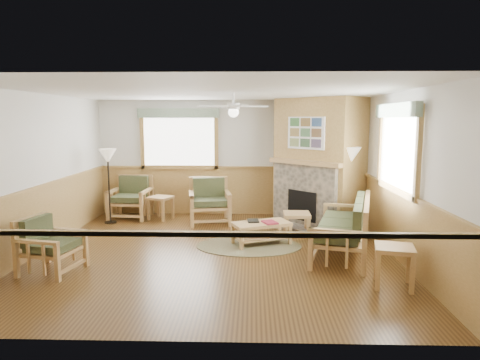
{
  "coord_description": "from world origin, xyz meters",
  "views": [
    {
      "loc": [
        0.63,
        -7.09,
        2.26
      ],
      "look_at": [
        0.4,
        0.7,
        1.15
      ],
      "focal_mm": 32.0,
      "sensor_mm": 36.0,
      "label": 1
    }
  ],
  "objects_px": {
    "sofa": "(342,226)",
    "floor_lamp_right": "(349,190)",
    "floor_lamp_left": "(109,186)",
    "armchair_back_left": "(130,197)",
    "armchair_left": "(52,245)",
    "armchair_back_right": "(210,201)",
    "end_table_chairs": "(161,208)",
    "footstool": "(297,224)",
    "coffee_table": "(261,233)",
    "end_table_sofa": "(394,266)"
  },
  "relations": [
    {
      "from": "sofa",
      "to": "armchair_back_right",
      "type": "distance_m",
      "value": 3.22
    },
    {
      "from": "end_table_chairs",
      "to": "floor_lamp_left",
      "type": "xyz_separation_m",
      "value": [
        -1.03,
        -0.38,
        0.56
      ]
    },
    {
      "from": "coffee_table",
      "to": "end_table_chairs",
      "type": "relative_size",
      "value": 1.93
    },
    {
      "from": "armchair_back_left",
      "to": "coffee_table",
      "type": "height_order",
      "value": "armchair_back_left"
    },
    {
      "from": "end_table_sofa",
      "to": "footstool",
      "type": "bearing_deg",
      "value": 111.87
    },
    {
      "from": "armchair_back_right",
      "to": "armchair_left",
      "type": "relative_size",
      "value": 1.17
    },
    {
      "from": "armchair_back_left",
      "to": "footstool",
      "type": "distance_m",
      "value": 3.93
    },
    {
      "from": "armchair_left",
      "to": "sofa",
      "type": "bearing_deg",
      "value": -65.42
    },
    {
      "from": "armchair_back_right",
      "to": "floor_lamp_left",
      "type": "xyz_separation_m",
      "value": [
        -2.18,
        -0.09,
        0.33
      ]
    },
    {
      "from": "armchair_left",
      "to": "coffee_table",
      "type": "bearing_deg",
      "value": -52.47
    },
    {
      "from": "end_table_sofa",
      "to": "floor_lamp_left",
      "type": "distance_m",
      "value": 6.13
    },
    {
      "from": "armchair_back_left",
      "to": "floor_lamp_left",
      "type": "height_order",
      "value": "floor_lamp_left"
    },
    {
      "from": "armchair_back_right",
      "to": "armchair_left",
      "type": "xyz_separation_m",
      "value": [
        -2.04,
        -3.11,
        -0.07
      ]
    },
    {
      "from": "armchair_back_left",
      "to": "footstool",
      "type": "relative_size",
      "value": 1.88
    },
    {
      "from": "footstool",
      "to": "armchair_back_right",
      "type": "bearing_deg",
      "value": 152.75
    },
    {
      "from": "sofa",
      "to": "floor_lamp_right",
      "type": "xyz_separation_m",
      "value": [
        0.41,
        1.33,
        0.39
      ]
    },
    {
      "from": "armchair_back_left",
      "to": "armchair_left",
      "type": "bearing_deg",
      "value": -88.81
    },
    {
      "from": "armchair_left",
      "to": "floor_lamp_right",
      "type": "relative_size",
      "value": 0.48
    },
    {
      "from": "coffee_table",
      "to": "footstool",
      "type": "height_order",
      "value": "footstool"
    },
    {
      "from": "armchair_left",
      "to": "armchair_back_right",
      "type": "bearing_deg",
      "value": -21.44
    },
    {
      "from": "floor_lamp_left",
      "to": "floor_lamp_right",
      "type": "height_order",
      "value": "floor_lamp_right"
    },
    {
      "from": "end_table_sofa",
      "to": "footstool",
      "type": "distance_m",
      "value": 2.81
    },
    {
      "from": "armchair_back_left",
      "to": "end_table_sofa",
      "type": "distance_m",
      "value": 6.17
    },
    {
      "from": "end_table_chairs",
      "to": "footstool",
      "type": "relative_size",
      "value": 1.04
    },
    {
      "from": "sofa",
      "to": "floor_lamp_left",
      "type": "distance_m",
      "value": 5.06
    },
    {
      "from": "coffee_table",
      "to": "floor_lamp_right",
      "type": "xyz_separation_m",
      "value": [
        1.76,
        0.83,
        0.66
      ]
    },
    {
      "from": "coffee_table",
      "to": "sofa",
      "type": "bearing_deg",
      "value": -43.08
    },
    {
      "from": "floor_lamp_left",
      "to": "armchair_back_left",
      "type": "bearing_deg",
      "value": 59.43
    },
    {
      "from": "armchair_left",
      "to": "floor_lamp_right",
      "type": "distance_m",
      "value": 5.45
    },
    {
      "from": "floor_lamp_left",
      "to": "sofa",
      "type": "bearing_deg",
      "value": -23.41
    },
    {
      "from": "coffee_table",
      "to": "floor_lamp_left",
      "type": "relative_size",
      "value": 0.62
    },
    {
      "from": "armchair_back_left",
      "to": "floor_lamp_left",
      "type": "distance_m",
      "value": 0.69
    },
    {
      "from": "end_table_sofa",
      "to": "floor_lamp_left",
      "type": "height_order",
      "value": "floor_lamp_left"
    },
    {
      "from": "coffee_table",
      "to": "armchair_back_left",
      "type": "bearing_deg",
      "value": 122.83
    },
    {
      "from": "footstool",
      "to": "floor_lamp_left",
      "type": "height_order",
      "value": "floor_lamp_left"
    },
    {
      "from": "end_table_chairs",
      "to": "end_table_sofa",
      "type": "distance_m",
      "value": 5.54
    },
    {
      "from": "floor_lamp_left",
      "to": "armchair_back_right",
      "type": "bearing_deg",
      "value": 2.45
    },
    {
      "from": "sofa",
      "to": "armchair_back_left",
      "type": "relative_size",
      "value": 2.16
    },
    {
      "from": "end_table_sofa",
      "to": "floor_lamp_left",
      "type": "relative_size",
      "value": 0.35
    },
    {
      "from": "armchair_back_right",
      "to": "end_table_sofa",
      "type": "distance_m",
      "value": 4.55
    },
    {
      "from": "armchair_back_right",
      "to": "footstool",
      "type": "bearing_deg",
      "value": -36.67
    },
    {
      "from": "armchair_left",
      "to": "end_table_chairs",
      "type": "height_order",
      "value": "armchair_left"
    },
    {
      "from": "end_table_chairs",
      "to": "end_table_sofa",
      "type": "height_order",
      "value": "end_table_sofa"
    },
    {
      "from": "armchair_back_right",
      "to": "end_table_chairs",
      "type": "distance_m",
      "value": 1.21
    },
    {
      "from": "sofa",
      "to": "armchair_left",
      "type": "xyz_separation_m",
      "value": [
        -4.49,
        -1.02,
        -0.06
      ]
    },
    {
      "from": "sofa",
      "to": "end_table_chairs",
      "type": "height_order",
      "value": "sofa"
    },
    {
      "from": "armchair_left",
      "to": "footstool",
      "type": "xyz_separation_m",
      "value": [
        3.85,
        2.18,
        -0.2
      ]
    },
    {
      "from": "armchair_back_left",
      "to": "coffee_table",
      "type": "xyz_separation_m",
      "value": [
        2.97,
        -2.03,
        -0.27
      ]
    },
    {
      "from": "armchair_back_left",
      "to": "coffee_table",
      "type": "relative_size",
      "value": 0.94
    },
    {
      "from": "coffee_table",
      "to": "footstool",
      "type": "distance_m",
      "value": 0.98
    }
  ]
}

